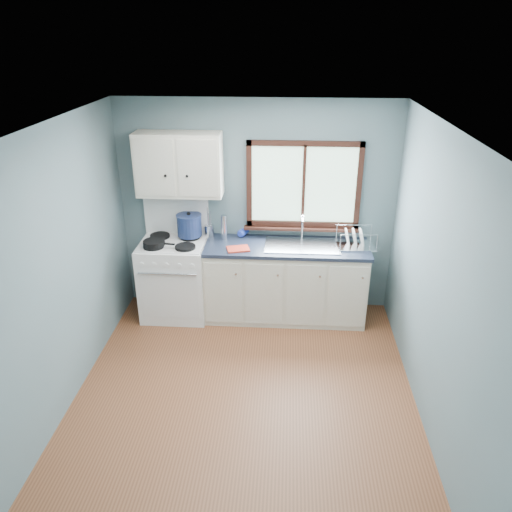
# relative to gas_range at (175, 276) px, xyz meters

# --- Properties ---
(floor) EXTENTS (3.20, 3.60, 0.02)m
(floor) POSITION_rel_gas_range_xyz_m (0.95, -1.47, -0.50)
(floor) COLOR brown
(floor) RESTS_ON ground
(ceiling) EXTENTS (3.20, 3.60, 0.02)m
(ceiling) POSITION_rel_gas_range_xyz_m (0.95, -1.47, 2.02)
(ceiling) COLOR white
(ceiling) RESTS_ON wall_back
(wall_back) EXTENTS (3.20, 0.02, 2.50)m
(wall_back) POSITION_rel_gas_range_xyz_m (0.95, 0.34, 0.76)
(wall_back) COLOR slate
(wall_back) RESTS_ON ground
(wall_front) EXTENTS (3.20, 0.02, 2.50)m
(wall_front) POSITION_rel_gas_range_xyz_m (0.95, -3.28, 0.76)
(wall_front) COLOR slate
(wall_front) RESTS_ON ground
(wall_left) EXTENTS (0.02, 3.60, 2.50)m
(wall_left) POSITION_rel_gas_range_xyz_m (-0.66, -1.47, 0.76)
(wall_left) COLOR slate
(wall_left) RESTS_ON ground
(wall_right) EXTENTS (0.02, 3.60, 2.50)m
(wall_right) POSITION_rel_gas_range_xyz_m (2.56, -1.47, 0.76)
(wall_right) COLOR slate
(wall_right) RESTS_ON ground
(gas_range) EXTENTS (0.76, 0.69, 1.36)m
(gas_range) POSITION_rel_gas_range_xyz_m (0.00, 0.00, 0.00)
(gas_range) COLOR white
(gas_range) RESTS_ON floor
(base_cabinets) EXTENTS (1.85, 0.60, 0.88)m
(base_cabinets) POSITION_rel_gas_range_xyz_m (1.31, 0.02, -0.08)
(base_cabinets) COLOR beige
(base_cabinets) RESTS_ON floor
(countertop) EXTENTS (1.89, 0.64, 0.04)m
(countertop) POSITION_rel_gas_range_xyz_m (1.31, 0.02, 0.41)
(countertop) COLOR black
(countertop) RESTS_ON base_cabinets
(sink) EXTENTS (0.84, 0.46, 0.44)m
(sink) POSITION_rel_gas_range_xyz_m (1.49, 0.02, 0.37)
(sink) COLOR silver
(sink) RESTS_ON countertop
(window) EXTENTS (1.36, 0.10, 1.03)m
(window) POSITION_rel_gas_range_xyz_m (1.48, 0.30, 0.98)
(window) COLOR #9EC6A8
(window) RESTS_ON wall_back
(upper_cabinets) EXTENTS (0.95, 0.35, 0.70)m
(upper_cabinets) POSITION_rel_gas_range_xyz_m (0.10, 0.15, 1.31)
(upper_cabinets) COLOR beige
(upper_cabinets) RESTS_ON wall_back
(skillet) EXTENTS (0.38, 0.28, 0.05)m
(skillet) POSITION_rel_gas_range_xyz_m (-0.17, -0.15, 0.49)
(skillet) COLOR black
(skillet) RESTS_ON gas_range
(stockpot) EXTENTS (0.36, 0.36, 0.29)m
(stockpot) POSITION_rel_gas_range_xyz_m (0.18, 0.15, 0.60)
(stockpot) COLOR navy
(stockpot) RESTS_ON gas_range
(utensil_crock) EXTENTS (0.12, 0.12, 0.35)m
(utensil_crock) POSITION_rel_gas_range_xyz_m (0.39, 0.23, 0.50)
(utensil_crock) COLOR silver
(utensil_crock) RESTS_ON countertop
(thermos) EXTENTS (0.09, 0.09, 0.29)m
(thermos) POSITION_rel_gas_range_xyz_m (0.58, 0.16, 0.57)
(thermos) COLOR silver
(thermos) RESTS_ON countertop
(soap_bottle) EXTENTS (0.12, 0.12, 0.24)m
(soap_bottle) POSITION_rel_gas_range_xyz_m (0.76, 0.21, 0.54)
(soap_bottle) COLOR blue
(soap_bottle) RESTS_ON countertop
(dish_towel) EXTENTS (0.28, 0.23, 0.02)m
(dish_towel) POSITION_rel_gas_range_xyz_m (0.77, -0.13, 0.44)
(dish_towel) COLOR red
(dish_towel) RESTS_ON countertop
(dish_rack) EXTENTS (0.44, 0.35, 0.22)m
(dish_rack) POSITION_rel_gas_range_xyz_m (2.08, 0.05, 0.48)
(dish_rack) COLOR silver
(dish_rack) RESTS_ON countertop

